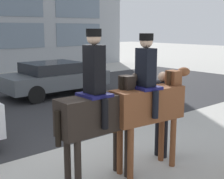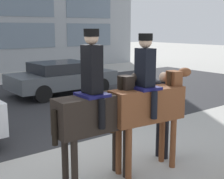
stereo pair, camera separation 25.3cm
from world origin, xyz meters
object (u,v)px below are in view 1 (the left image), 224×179
object	(u,v)px
mounted_horse_lead	(100,108)
pedestrian_bystander	(162,107)
street_car_far_lane	(54,77)
mounted_horse_companion	(149,101)

from	to	relation	value
mounted_horse_lead	pedestrian_bystander	distance (m)	1.60
mounted_horse_lead	street_car_far_lane	xyz separation A→B (m)	(3.00, 6.73, -0.60)
mounted_horse_lead	pedestrian_bystander	size ratio (longest dim) A/B	1.47
mounted_horse_lead	pedestrian_bystander	world-z (taller)	mounted_horse_lead
mounted_horse_companion	mounted_horse_lead	bearing A→B (deg)	174.43
pedestrian_bystander	mounted_horse_lead	bearing A→B (deg)	-0.27
pedestrian_bystander	street_car_far_lane	distance (m)	6.86
mounted_horse_lead	street_car_far_lane	bearing A→B (deg)	67.33
street_car_far_lane	pedestrian_bystander	bearing A→B (deg)	-101.97
mounted_horse_lead	pedestrian_bystander	bearing A→B (deg)	2.56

